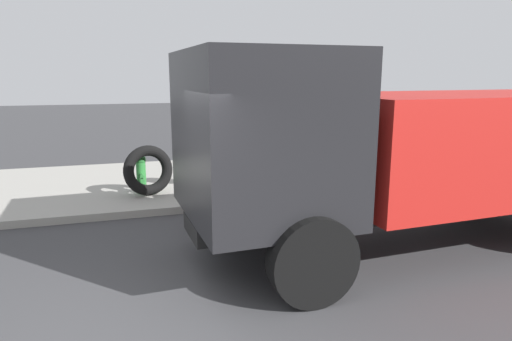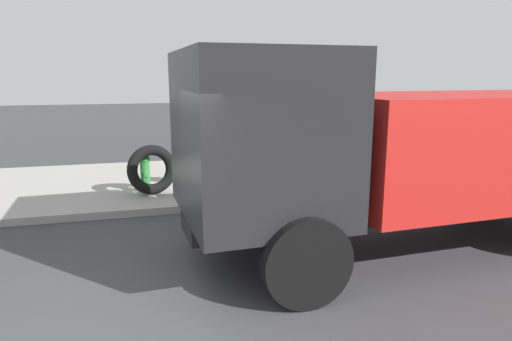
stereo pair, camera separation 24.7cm
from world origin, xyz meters
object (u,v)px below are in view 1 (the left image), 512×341
at_px(fire_hydrant, 141,173).
at_px(dump_truck_red, 402,147).
at_px(loose_tire, 148,170).
at_px(stop_sign, 257,126).

height_order(fire_hydrant, dump_truck_red, dump_truck_red).
bearing_deg(loose_tire, dump_truck_red, -46.44).
relative_size(fire_hydrant, loose_tire, 0.80).
bearing_deg(dump_truck_red, fire_hydrant, 133.03).
xyz_separation_m(fire_hydrant, stop_sign, (2.37, -0.88, 1.02)).
relative_size(loose_tire, dump_truck_red, 0.15).
relative_size(fire_hydrant, stop_sign, 0.40).
xyz_separation_m(fire_hydrant, loose_tire, (0.14, -0.22, 0.08)).
xyz_separation_m(loose_tire, dump_truck_red, (3.59, -3.77, 0.92)).
relative_size(stop_sign, dump_truck_red, 0.30).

